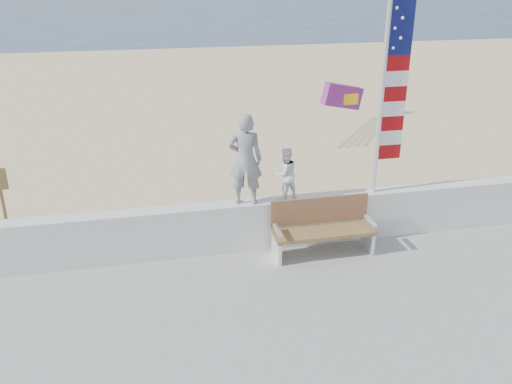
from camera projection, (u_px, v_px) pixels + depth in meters
ground at (268, 320)px, 8.19m from camera, size 220.00×220.00×0.00m
sand at (199, 142)px, 16.28m from camera, size 90.00×40.00×0.08m
seawall at (243, 226)px, 9.75m from camera, size 30.00×0.35×0.90m
adult at (245, 159)px, 9.27m from camera, size 0.66×0.50×1.61m
child at (285, 174)px, 9.54m from camera, size 0.55×0.49×0.96m
bench at (322, 227)px, 9.58m from camera, size 1.80×0.57×1.00m
flag at (389, 89)px, 9.34m from camera, size 0.50×0.08×3.50m
parafoil_kite at (343, 96)px, 10.72m from camera, size 0.87×0.33×0.59m
sign at (2, 198)px, 10.10m from camera, size 0.32×0.07×1.46m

